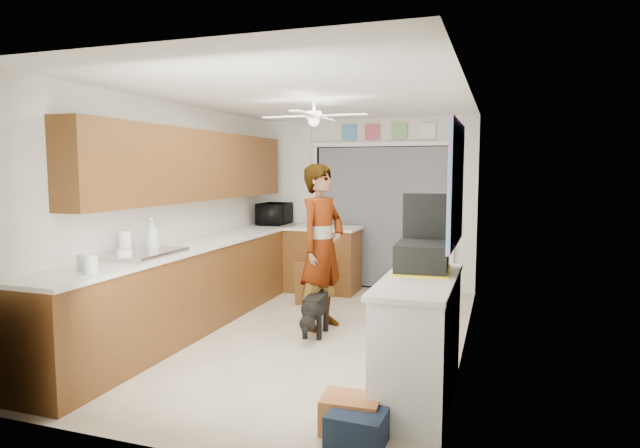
% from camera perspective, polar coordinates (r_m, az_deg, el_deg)
% --- Properties ---
extents(floor, '(5.00, 5.00, 0.00)m').
position_cam_1_polar(floor, '(5.83, -1.29, -11.71)').
color(floor, '#BDAF98').
rests_on(floor, ground).
extents(ceiling, '(5.00, 5.00, 0.00)m').
position_cam_1_polar(ceiling, '(5.60, -1.35, 13.45)').
color(ceiling, white).
rests_on(ceiling, ground).
extents(wall_back, '(3.20, 0.00, 3.20)m').
position_cam_1_polar(wall_back, '(7.97, 4.87, 2.18)').
color(wall_back, silver).
rests_on(wall_back, ground).
extents(wall_front, '(3.20, 0.00, 3.20)m').
position_cam_1_polar(wall_front, '(3.36, -16.15, -3.11)').
color(wall_front, silver).
rests_on(wall_front, ground).
extents(wall_left, '(0.00, 5.00, 5.00)m').
position_cam_1_polar(wall_left, '(6.31, -15.10, 1.03)').
color(wall_left, silver).
rests_on(wall_left, ground).
extents(wall_right, '(0.00, 5.00, 5.00)m').
position_cam_1_polar(wall_right, '(5.25, 15.30, 0.08)').
color(wall_right, silver).
rests_on(wall_right, ground).
extents(left_base_cabinets, '(0.60, 4.80, 0.90)m').
position_cam_1_polar(left_base_cabinets, '(6.26, -12.61, -6.34)').
color(left_base_cabinets, brown).
rests_on(left_base_cabinets, floor).
extents(left_countertop, '(0.62, 4.80, 0.04)m').
position_cam_1_polar(left_countertop, '(6.18, -12.63, -2.09)').
color(left_countertop, white).
rests_on(left_countertop, left_base_cabinets).
extents(upper_cabinets, '(0.32, 4.00, 0.80)m').
position_cam_1_polar(upper_cabinets, '(6.37, -13.03, 6.08)').
color(upper_cabinets, brown).
rests_on(upper_cabinets, wall_left).
extents(sink_basin, '(0.50, 0.76, 0.06)m').
position_cam_1_polar(sink_basin, '(5.36, -18.22, -3.08)').
color(sink_basin, silver).
rests_on(sink_basin, left_countertop).
extents(faucet, '(0.03, 0.03, 0.22)m').
position_cam_1_polar(faucet, '(5.46, -19.85, -1.96)').
color(faucet, silver).
rests_on(faucet, left_countertop).
extents(peninsula_base, '(1.00, 0.60, 0.90)m').
position_cam_1_polar(peninsula_base, '(7.72, 0.31, -3.89)').
color(peninsula_base, brown).
rests_on(peninsula_base, floor).
extents(peninsula_top, '(1.04, 0.64, 0.04)m').
position_cam_1_polar(peninsula_top, '(7.66, 0.31, -0.42)').
color(peninsula_top, white).
rests_on(peninsula_top, peninsula_base).
extents(back_opening_recess, '(2.00, 0.06, 2.10)m').
position_cam_1_polar(back_opening_recess, '(7.90, 6.57, 0.68)').
color(back_opening_recess, black).
rests_on(back_opening_recess, wall_back).
extents(curtain_panel, '(1.90, 0.03, 2.05)m').
position_cam_1_polar(curtain_panel, '(7.86, 6.50, 0.65)').
color(curtain_panel, slate).
rests_on(curtain_panel, wall_back).
extents(door_trim_left, '(0.06, 0.04, 2.10)m').
position_cam_1_polar(door_trim_left, '(8.14, -0.51, 0.87)').
color(door_trim_left, white).
rests_on(door_trim_left, wall_back).
extents(door_trim_right, '(0.06, 0.04, 2.10)m').
position_cam_1_polar(door_trim_right, '(7.72, 13.94, 0.42)').
color(door_trim_right, white).
rests_on(door_trim_right, wall_back).
extents(door_trim_head, '(2.10, 0.04, 0.06)m').
position_cam_1_polar(door_trim_head, '(7.84, 6.61, 8.47)').
color(door_trim_head, white).
rests_on(door_trim_head, wall_back).
extents(header_frame_1, '(0.22, 0.02, 0.22)m').
position_cam_1_polar(header_frame_1, '(8.00, 3.12, 9.74)').
color(header_frame_1, '#468EBD').
rests_on(header_frame_1, wall_back).
extents(header_frame_2, '(0.22, 0.02, 0.22)m').
position_cam_1_polar(header_frame_2, '(7.92, 5.60, 9.76)').
color(header_frame_2, '#C04861').
rests_on(header_frame_2, wall_back).
extents(header_frame_3, '(0.22, 0.02, 0.22)m').
position_cam_1_polar(header_frame_3, '(7.83, 8.49, 9.76)').
color(header_frame_3, '#75B366').
rests_on(header_frame_3, wall_back).
extents(header_frame_4, '(0.22, 0.02, 0.22)m').
position_cam_1_polar(header_frame_4, '(7.77, 11.43, 9.74)').
color(header_frame_4, white).
rests_on(header_frame_4, wall_back).
extents(route66_sign, '(0.22, 0.02, 0.26)m').
position_cam_1_polar(route66_sign, '(8.22, -1.65, 9.64)').
color(route66_sign, silver).
rests_on(route66_sign, wall_back).
extents(right_counter_base, '(0.50, 1.40, 0.90)m').
position_cam_1_polar(right_counter_base, '(4.26, 10.55, -12.14)').
color(right_counter_base, white).
rests_on(right_counter_base, floor).
extents(right_counter_top, '(0.54, 1.44, 0.04)m').
position_cam_1_polar(right_counter_top, '(4.14, 10.54, -5.94)').
color(right_counter_top, white).
rests_on(right_counter_top, right_counter_base).
extents(abstract_painting, '(0.03, 1.15, 0.95)m').
position_cam_1_polar(abstract_painting, '(4.23, 14.34, 4.19)').
color(abstract_painting, '#DB51C5').
rests_on(abstract_painting, wall_right).
extents(ceiling_fan, '(1.14, 1.14, 0.24)m').
position_cam_1_polar(ceiling_fan, '(5.77, -0.65, 11.44)').
color(ceiling_fan, white).
rests_on(ceiling_fan, ceiling).
extents(microwave, '(0.42, 0.59, 0.32)m').
position_cam_1_polar(microwave, '(7.96, -4.86, 1.09)').
color(microwave, black).
rests_on(microwave, left_countertop).
extents(soap_bottle, '(0.14, 0.14, 0.34)m').
position_cam_1_polar(soap_bottle, '(5.59, -17.49, -1.07)').
color(soap_bottle, silver).
rests_on(soap_bottle, left_countertop).
extents(cup, '(0.17, 0.17, 0.11)m').
position_cam_1_polar(cup, '(5.08, -20.13, -3.18)').
color(cup, white).
rests_on(cup, left_countertop).
extents(jar_a, '(0.14, 0.14, 0.15)m').
position_cam_1_polar(jar_a, '(4.58, -23.27, -3.97)').
color(jar_a, silver).
rests_on(jar_a, left_countertop).
extents(jar_b, '(0.10, 0.10, 0.14)m').
position_cam_1_polar(jar_b, '(4.75, -24.03, -3.76)').
color(jar_b, silver).
rests_on(jar_b, left_countertop).
extents(paper_towel_roll, '(0.13, 0.13, 0.25)m').
position_cam_1_polar(paper_towel_roll, '(5.35, -20.09, -1.99)').
color(paper_towel_roll, white).
rests_on(paper_towel_roll, left_countertop).
extents(suitcase, '(0.44, 0.56, 0.23)m').
position_cam_1_polar(suitcase, '(4.40, 10.84, -3.47)').
color(suitcase, black).
rests_on(suitcase, right_counter_top).
extents(suitcase_rim, '(0.47, 0.60, 0.02)m').
position_cam_1_polar(suitcase_rim, '(4.41, 10.81, -4.88)').
color(suitcase_rim, yellow).
rests_on(suitcase_rim, suitcase).
extents(suitcase_lid, '(0.42, 0.05, 0.50)m').
position_cam_1_polar(suitcase_lid, '(4.65, 11.40, 0.14)').
color(suitcase_lid, black).
rests_on(suitcase_lid, suitcase).
extents(cardboard_box, '(0.40, 0.31, 0.24)m').
position_cam_1_polar(cardboard_box, '(3.82, 3.32, -19.59)').
color(cardboard_box, '#B76339').
rests_on(cardboard_box, floor).
extents(navy_crate, '(0.37, 0.31, 0.22)m').
position_cam_1_polar(navy_crate, '(3.66, 3.95, -20.93)').
color(navy_crate, '#162137').
rests_on(navy_crate, floor).
extents(cabinet_door_panel, '(0.42, 0.23, 0.58)m').
position_cam_1_polar(cabinet_door_panel, '(6.88, -1.10, -6.42)').
color(cabinet_door_panel, brown).
rests_on(cabinet_door_panel, floor).
extents(man, '(0.63, 0.77, 1.82)m').
position_cam_1_polar(man, '(5.90, 0.20, -2.42)').
color(man, white).
rests_on(man, floor).
extents(dog, '(0.31, 0.63, 0.48)m').
position_cam_1_polar(dog, '(5.75, -0.48, -9.46)').
color(dog, black).
rests_on(dog, floor).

